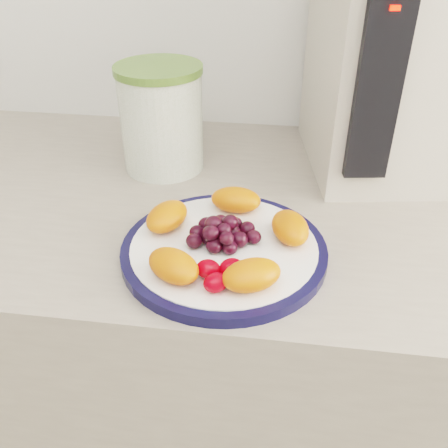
# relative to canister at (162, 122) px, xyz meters

# --- Properties ---
(counter) EXTENTS (3.50, 0.60, 0.90)m
(counter) POSITION_rel_canister_xyz_m (0.22, -0.09, -0.53)
(counter) COLOR gray
(counter) RESTS_ON floor
(cabinet_face) EXTENTS (3.48, 0.58, 0.84)m
(cabinet_face) POSITION_rel_canister_xyz_m (0.22, -0.09, -0.56)
(cabinet_face) COLOR #946E47
(cabinet_face) RESTS_ON floor
(plate_rim) EXTENTS (0.27, 0.27, 0.01)m
(plate_rim) POSITION_rel_canister_xyz_m (0.14, -0.24, -0.07)
(plate_rim) COLOR black
(plate_rim) RESTS_ON counter
(plate_face) EXTENTS (0.25, 0.25, 0.02)m
(plate_face) POSITION_rel_canister_xyz_m (0.14, -0.24, -0.07)
(plate_face) COLOR white
(plate_face) RESTS_ON counter
(canister) EXTENTS (0.14, 0.14, 0.16)m
(canister) POSITION_rel_canister_xyz_m (0.00, 0.00, 0.00)
(canister) COLOR #456221
(canister) RESTS_ON counter
(canister_lid) EXTENTS (0.14, 0.14, 0.01)m
(canister_lid) POSITION_rel_canister_xyz_m (0.00, 0.00, 0.09)
(canister_lid) COLOR #547432
(canister_lid) RESTS_ON canister
(appliance_body) EXTENTS (0.25, 0.31, 0.36)m
(appliance_body) POSITION_rel_canister_xyz_m (0.35, 0.07, 0.10)
(appliance_body) COLOR beige
(appliance_body) RESTS_ON counter
(appliance_panel) EXTENTS (0.06, 0.03, 0.27)m
(appliance_panel) POSITION_rel_canister_xyz_m (0.33, -0.08, 0.10)
(appliance_panel) COLOR black
(appliance_panel) RESTS_ON appliance_body
(appliance_led) EXTENTS (0.01, 0.01, 0.01)m
(appliance_led) POSITION_rel_canister_xyz_m (0.33, -0.10, 0.20)
(appliance_led) COLOR #FF0C05
(appliance_led) RESTS_ON appliance_panel
(fruit_plate) EXTENTS (0.24, 0.23, 0.04)m
(fruit_plate) POSITION_rel_canister_xyz_m (0.14, -0.25, -0.05)
(fruit_plate) COLOR #E44E10
(fruit_plate) RESTS_ON plate_face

